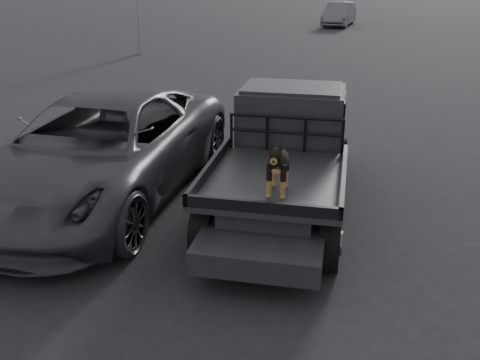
% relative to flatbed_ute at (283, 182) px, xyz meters
% --- Properties ---
extents(ground, '(120.00, 120.00, 0.00)m').
position_rel_flatbed_ute_xyz_m(ground, '(0.56, -1.48, -0.46)').
color(ground, black).
rests_on(ground, ground).
extents(flatbed_ute, '(2.00, 5.40, 0.92)m').
position_rel_flatbed_ute_xyz_m(flatbed_ute, '(0.00, 0.00, 0.00)').
color(flatbed_ute, black).
rests_on(flatbed_ute, ground).
extents(ute_cab, '(1.72, 1.30, 0.88)m').
position_rel_flatbed_ute_xyz_m(ute_cab, '(0.00, 0.95, 0.90)').
color(ute_cab, black).
rests_on(ute_cab, flatbed_ute).
extents(headache_rack, '(1.80, 0.08, 0.55)m').
position_rel_flatbed_ute_xyz_m(headache_rack, '(0.00, 0.20, 0.74)').
color(headache_rack, black).
rests_on(headache_rack, flatbed_ute).
extents(dog, '(0.32, 0.60, 0.74)m').
position_rel_flatbed_ute_xyz_m(dog, '(0.11, -1.45, 0.83)').
color(dog, black).
rests_on(dog, flatbed_ute).
extents(parked_suv, '(3.07, 6.18, 1.68)m').
position_rel_flatbed_ute_xyz_m(parked_suv, '(-3.02, -0.11, 0.38)').
color(parked_suv, '#303136').
rests_on(parked_suv, ground).
extents(distant_car_a, '(2.08, 4.40, 1.39)m').
position_rel_flatbed_ute_xyz_m(distant_car_a, '(-0.06, 27.23, 0.24)').
color(distant_car_a, '#4A4A4F').
rests_on(distant_car_a, ground).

